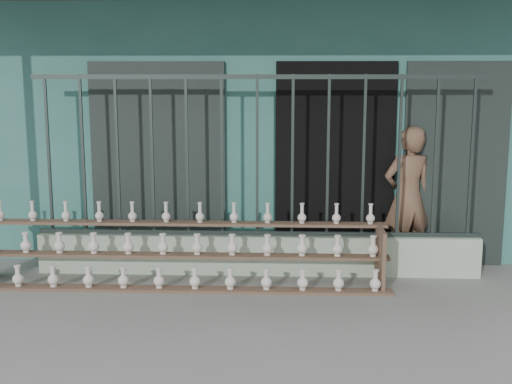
{
  "coord_description": "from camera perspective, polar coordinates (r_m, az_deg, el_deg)",
  "views": [
    {
      "loc": [
        0.29,
        -5.77,
        2.19
      ],
      "look_at": [
        0.0,
        1.0,
        1.0
      ],
      "focal_mm": 45.0,
      "sensor_mm": 36.0,
      "label": 1
    }
  ],
  "objects": [
    {
      "name": "security_fence",
      "position": [
        7.12,
        0.1,
        3.18
      ],
      "size": [
        5.0,
        0.04,
        1.8
      ],
      "color": "#283330",
      "rests_on": "parapet_wall"
    },
    {
      "name": "elderly_woman",
      "position": [
        7.71,
        13.33,
        -0.46
      ],
      "size": [
        0.7,
        0.58,
        1.66
      ],
      "primitive_type": "imported",
      "rotation": [
        0.0,
        0.0,
        3.48
      ],
      "color": "brown",
      "rests_on": "ground"
    },
    {
      "name": "ground",
      "position": [
        6.17,
        -0.4,
        -10.8
      ],
      "size": [
        60.0,
        60.0,
        0.0
      ],
      "primitive_type": "plane",
      "color": "slate"
    },
    {
      "name": "shelf_rack",
      "position": [
        6.99,
        -6.78,
        -5.29
      ],
      "size": [
        4.5,
        0.68,
        0.85
      ],
      "color": "brown",
      "rests_on": "ground"
    },
    {
      "name": "workshop_building",
      "position": [
        10.02,
        0.82,
        6.69
      ],
      "size": [
        7.4,
        6.6,
        3.21
      ],
      "color": "#336C64",
      "rests_on": "ground"
    },
    {
      "name": "parapet_wall",
      "position": [
        7.34,
        0.1,
        -5.56
      ],
      "size": [
        5.0,
        0.2,
        0.45
      ],
      "primitive_type": "cube",
      "color": "#ACC3A7",
      "rests_on": "ground"
    }
  ]
}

